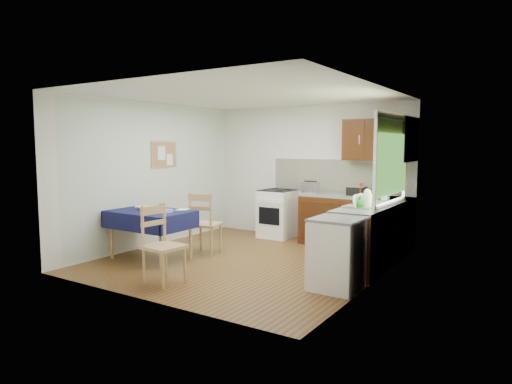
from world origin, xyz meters
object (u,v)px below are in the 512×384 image
Objects in this scene: dining_table at (150,217)px; sandwich_press at (357,190)px; dish_rack at (359,206)px; kettle at (367,199)px; chair_far at (204,222)px; chair_near at (161,242)px; toaster at (311,187)px.

sandwich_press reaches higher than dining_table.
dish_rack is 0.15m from kettle.
sandwich_press reaches higher than chair_far.
kettle is at bearing 39.53° from dish_rack.
kettle is (0.10, 0.05, 0.09)m from dish_rack.
sandwich_press reaches higher than chair_near.
toaster is at bearing 138.62° from kettle.
sandwich_press is 0.74× the size of dish_rack.
dish_rack is (2.94, 1.07, 0.27)m from dining_table.
kettle is (2.54, 0.44, 0.48)m from chair_far.
kettle reaches higher than chair_near.
dish_rack is (2.43, 0.39, 0.39)m from chair_far.
chair_far is 2.62m from kettle.
chair_far is 3.47× the size of toaster.
chair_far is 2.67m from sandwich_press.
toaster is 0.98× the size of sandwich_press.
dining_table is 3.14m from dish_rack.
sandwich_press is (2.37, 2.55, 0.33)m from dining_table.
dining_table is 4.21× the size of sandwich_press.
kettle is (1.51, -1.33, 0.01)m from toaster.
dining_table is 1.24× the size of chair_near.
chair_near is at bearing -109.64° from sandwich_press.
dining_table is 1.31m from chair_near.
chair_far is (0.51, 0.69, -0.12)m from dining_table.
dish_rack reaches higher than sandwich_press.
sandwich_press is at bearing 123.45° from dish_rack.
dining_table is 4.75× the size of kettle.
sandwich_press is (1.86, 1.86, 0.45)m from chair_far.
sandwich_press is (1.34, 3.36, 0.45)m from chair_near.
toaster is at bearing -4.26° from chair_near.
dining_table is 1.23× the size of chair_far.
dish_rack is (1.41, -1.38, -0.08)m from toaster.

